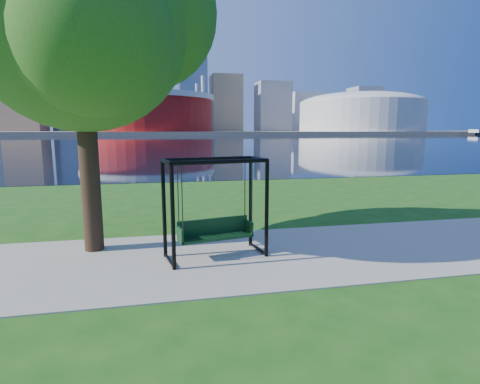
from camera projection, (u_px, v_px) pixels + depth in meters
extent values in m
plane|color=#1E5114|center=(238.00, 249.00, 8.83)|extent=(900.00, 900.00, 0.00)
cube|color=#9E937F|center=(243.00, 256.00, 8.35)|extent=(120.00, 4.00, 0.03)
cube|color=black|center=(168.00, 140.00, 107.35)|extent=(900.00, 180.00, 0.02)
cube|color=#937F60|center=(163.00, 132.00, 304.22)|extent=(900.00, 228.00, 2.00)
cylinder|color=maroon|center=(147.00, 114.00, 231.67)|extent=(80.00, 80.00, 22.00)
cylinder|color=silver|center=(146.00, 98.00, 230.12)|extent=(83.00, 83.00, 3.00)
cylinder|color=silver|center=(197.00, 108.00, 255.83)|extent=(2.00, 2.00, 32.00)
cylinder|color=silver|center=(96.00, 106.00, 242.59)|extent=(2.00, 2.00, 32.00)
cylinder|color=silver|center=(84.00, 102.00, 205.89)|extent=(2.00, 2.00, 32.00)
cylinder|color=silver|center=(203.00, 104.00, 219.13)|extent=(2.00, 2.00, 32.00)
cylinder|color=beige|center=(360.00, 117.00, 261.01)|extent=(84.00, 84.00, 20.00)
ellipsoid|color=beige|center=(361.00, 104.00, 259.54)|extent=(84.00, 84.00, 15.12)
cube|color=#998466|center=(21.00, 70.00, 270.96)|extent=(26.00, 26.00, 88.00)
cube|color=slate|center=(73.00, 71.00, 300.57)|extent=(30.00, 24.00, 95.00)
cube|color=gray|center=(109.00, 84.00, 289.17)|extent=(24.00, 24.00, 72.00)
cube|color=silver|center=(150.00, 84.00, 323.52)|extent=(32.00, 28.00, 80.00)
cube|color=slate|center=(193.00, 96.00, 308.21)|extent=(22.00, 22.00, 58.00)
cube|color=#998466|center=(226.00, 104.00, 329.55)|extent=(26.00, 26.00, 48.00)
cube|color=gray|center=(273.00, 107.00, 328.43)|extent=(28.00, 24.00, 42.00)
cube|color=silver|center=(305.00, 112.00, 361.12)|extent=(30.00, 26.00, 36.00)
cube|color=gray|center=(363.00, 110.00, 351.53)|extent=(24.00, 24.00, 40.00)
cube|color=#998466|center=(391.00, 115.00, 374.72)|extent=(26.00, 26.00, 32.00)
sphere|color=#998466|center=(14.00, 0.00, 263.21)|extent=(10.00, 10.00, 10.00)
cylinder|color=black|center=(173.00, 218.00, 7.32)|extent=(0.10, 0.10, 2.15)
cylinder|color=black|center=(267.00, 210.00, 8.11)|extent=(0.10, 0.10, 2.15)
cylinder|color=black|center=(164.00, 210.00, 8.09)|extent=(0.10, 0.10, 2.15)
cylinder|color=black|center=(251.00, 203.00, 8.88)|extent=(0.10, 0.10, 2.15)
cylinder|color=black|center=(222.00, 162.00, 7.54)|extent=(2.04, 0.48, 0.08)
cylinder|color=black|center=(209.00, 159.00, 8.31)|extent=(2.04, 0.48, 0.08)
cylinder|color=black|center=(167.00, 162.00, 7.53)|extent=(0.25, 0.84, 0.08)
cylinder|color=black|center=(170.00, 260.00, 7.87)|extent=(0.23, 0.84, 0.07)
cylinder|color=black|center=(259.00, 159.00, 8.32)|extent=(0.25, 0.84, 0.08)
cylinder|color=black|center=(258.00, 249.00, 8.66)|extent=(0.23, 0.84, 0.07)
cube|color=black|center=(216.00, 237.00, 8.20)|extent=(1.69, 0.73, 0.06)
cube|color=black|center=(213.00, 226.00, 8.33)|extent=(1.62, 0.36, 0.36)
cube|color=black|center=(180.00, 235.00, 7.87)|extent=(0.13, 0.42, 0.32)
cube|color=black|center=(249.00, 228.00, 8.48)|extent=(0.13, 0.42, 0.32)
cylinder|color=#2B2B2F|center=(182.00, 198.00, 7.59)|extent=(0.03, 0.03, 1.36)
cylinder|color=#2B2B2F|center=(251.00, 193.00, 8.18)|extent=(0.03, 0.03, 1.36)
cylinder|color=#2B2B2F|center=(178.00, 195.00, 7.90)|extent=(0.03, 0.03, 1.36)
cylinder|color=#2B2B2F|center=(245.00, 191.00, 8.50)|extent=(0.03, 0.03, 1.36)
cylinder|color=black|center=(89.00, 159.00, 8.41)|extent=(0.43, 0.43, 4.29)
sphere|color=#2D591A|center=(80.00, 21.00, 7.93)|extent=(4.68, 4.68, 4.68)
sphere|color=#2D591A|center=(142.00, 14.00, 8.69)|extent=(3.51, 3.51, 3.51)
sphere|color=#2D591A|center=(11.00, 1.00, 7.29)|extent=(3.71, 3.71, 3.71)
sphere|color=#2D591A|center=(92.00, 34.00, 7.05)|extent=(3.12, 3.12, 3.12)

